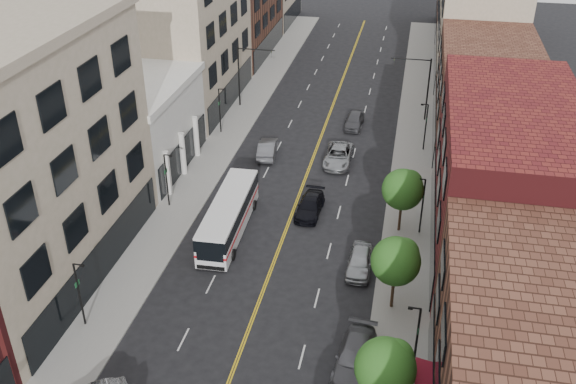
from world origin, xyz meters
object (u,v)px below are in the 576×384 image
Objects in this scene: car_parked_far at (360,261)px; car_lane_b at (338,156)px; city_bus at (229,214)px; car_parked_mid at (355,357)px; car_lane_behind at (268,148)px; car_lane_a at (310,206)px; car_lane_c at (354,120)px.

car_lane_b is at bearing 103.22° from car_parked_far.
city_bus reaches higher than car_lane_b.
car_lane_behind is at bearing 117.90° from car_parked_mid.
car_parked_far is (-0.77, 10.21, -0.02)m from car_parked_mid.
city_bus reaches higher than car_lane_a.
car_lane_c is (-3.39, 26.63, -0.01)m from car_parked_far.
car_lane_behind is 0.99× the size of car_lane_a.
city_bus is 11.67m from car_parked_far.
city_bus is 2.34× the size of car_lane_behind.
car_parked_mid is 28.07m from car_lane_b.
car_lane_a is (6.08, 4.25, -0.99)m from city_bus.
city_bus reaches higher than car_lane_behind.
car_parked_mid is 0.97× the size of car_lane_b.
city_bus is at bearing -105.97° from car_lane_c.
car_parked_far is 0.94× the size of car_lane_a.
car_lane_a is 10.16m from car_lane_b.
car_parked_far is 0.95× the size of car_lane_behind.
car_lane_c is at bearing 97.66° from car_parked_far.
car_parked_mid is 30.35m from car_lane_behind.
car_lane_a is 0.86× the size of car_lane_b.
car_lane_behind is 11.99m from car_lane_c.
city_bus is 24.80m from car_lane_c.
car_lane_c is at bearing 86.43° from car_lane_b.
car_lane_b is (7.23, 14.34, -0.91)m from city_bus.
car_parked_mid is 1.14× the size of car_lane_behind.
car_lane_a is (-5.90, 17.57, -0.09)m from car_parked_mid.
car_lane_b is 9.20m from car_lane_c.
car_lane_a is at bearing 114.73° from car_lane_behind.
car_lane_behind is (-11.31, 17.63, 0.02)m from car_parked_far.
car_parked_far is at bearing -80.33° from car_lane_c.
city_bus reaches higher than car_parked_mid.
car_lane_c is at bearing 69.91° from city_bus.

